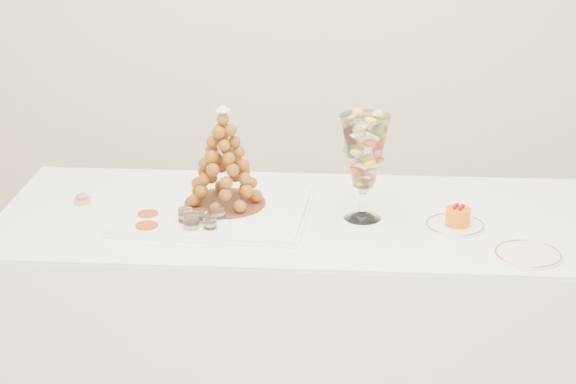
{
  "coord_description": "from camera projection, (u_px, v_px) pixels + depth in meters",
  "views": [
    {
      "loc": [
        0.15,
        -2.87,
        2.18
      ],
      "look_at": [
        -0.03,
        0.22,
        0.97
      ],
      "focal_mm": 60.0,
      "sensor_mm": 36.0,
      "label": 1
    }
  ],
  "objects": [
    {
      "name": "pink_tart",
      "position": [
        82.0,
        199.0,
        3.56
      ],
      "size": [
        0.06,
        0.06,
        0.04
      ],
      "color": "tan",
      "rests_on": "buffet_table"
    },
    {
      "name": "croquembouche",
      "position": [
        224.0,
        157.0,
        3.44
      ],
      "size": [
        0.3,
        0.3,
        0.37
      ],
      "rotation": [
        0.0,
        0.0,
        0.17
      ],
      "color": "#5E2D18",
      "rests_on": "lace_tray"
    },
    {
      "name": "verrine_a",
      "position": [
        185.0,
        218.0,
        3.35
      ],
      "size": [
        0.06,
        0.06,
        0.07
      ],
      "primitive_type": "cylinder",
      "rotation": [
        0.0,
        0.0,
        -0.23
      ],
      "color": "white",
      "rests_on": "buffet_table"
    },
    {
      "name": "verrine_e",
      "position": [
        210.0,
        226.0,
        3.29
      ],
      "size": [
        0.06,
        0.06,
        0.06
      ],
      "primitive_type": "cylinder",
      "rotation": [
        0.0,
        0.0,
        -0.33
      ],
      "color": "white",
      "rests_on": "buffet_table"
    },
    {
      "name": "ramekin_back",
      "position": [
        148.0,
        217.0,
        3.41
      ],
      "size": [
        0.08,
        0.08,
        0.03
      ],
      "primitive_type": "cylinder",
      "color": "white",
      "rests_on": "buffet_table"
    },
    {
      "name": "macaron_vase",
      "position": [
        364.0,
        152.0,
        3.35
      ],
      "size": [
        0.17,
        0.17,
        0.38
      ],
      "color": "white",
      "rests_on": "buffet_table"
    },
    {
      "name": "spare_plate",
      "position": [
        528.0,
        255.0,
        3.14
      ],
      "size": [
        0.22,
        0.22,
        0.01
      ],
      "primitive_type": "cylinder",
      "color": "white",
      "rests_on": "buffet_table"
    },
    {
      "name": "ramekin_front",
      "position": [
        147.0,
        230.0,
        3.3
      ],
      "size": [
        0.09,
        0.09,
        0.03
      ],
      "primitive_type": "cylinder",
      "color": "white",
      "rests_on": "buffet_table"
    },
    {
      "name": "lace_tray",
      "position": [
        213.0,
        212.0,
        3.46
      ],
      "size": [
        0.69,
        0.54,
        0.02
      ],
      "primitive_type": "cube",
      "rotation": [
        0.0,
        0.0,
        -0.08
      ],
      "color": "white",
      "rests_on": "buffet_table"
    },
    {
      "name": "mousse_cake",
      "position": [
        458.0,
        216.0,
        3.34
      ],
      "size": [
        0.09,
        0.09,
        0.08
      ],
      "color": "orange",
      "rests_on": "cake_plate"
    },
    {
      "name": "verrine_d",
      "position": [
        191.0,
        224.0,
        3.29
      ],
      "size": [
        0.06,
        0.06,
        0.07
      ],
      "primitive_type": "cylinder",
      "rotation": [
        0.0,
        0.0,
        -0.2
      ],
      "color": "white",
      "rests_on": "buffet_table"
    },
    {
      "name": "cake_plate",
      "position": [
        455.0,
        226.0,
        3.36
      ],
      "size": [
        0.21,
        0.21,
        0.01
      ],
      "primitive_type": "cylinder",
      "color": "white",
      "rests_on": "buffet_table"
    },
    {
      "name": "verrine_c",
      "position": [
        218.0,
        215.0,
        3.38
      ],
      "size": [
        0.06,
        0.06,
        0.07
      ],
      "primitive_type": "cylinder",
      "rotation": [
        0.0,
        0.0,
        0.28
      ],
      "color": "white",
      "rests_on": "buffet_table"
    },
    {
      "name": "verrine_b",
      "position": [
        201.0,
        219.0,
        3.34
      ],
      "size": [
        0.05,
        0.05,
        0.07
      ],
      "primitive_type": "cylinder",
      "rotation": [
        0.0,
        0.0,
        -0.09
      ],
      "color": "white",
      "rests_on": "buffet_table"
    },
    {
      "name": "buffet_table",
      "position": [
        304.0,
        319.0,
        3.61
      ],
      "size": [
        2.23,
        0.91,
        0.84
      ],
      "rotation": [
        0.0,
        0.0,
        -0.01
      ],
      "color": "white",
      "rests_on": "ground"
    }
  ]
}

